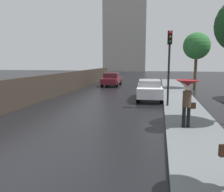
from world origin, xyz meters
TOP-DOWN VIEW (x-y plane):
  - ground at (0.00, 0.00)m, footprint 120.00×120.00m
  - car_maroon_near_kerb at (-1.55, 20.50)m, footprint 1.93×4.24m
  - car_white_mid_road at (3.00, 11.91)m, footprint 1.97×4.38m
  - pedestrian_with_umbrella_far at (4.78, 4.65)m, footprint 0.94×0.94m
  - traffic_light at (4.20, 9.13)m, footprint 0.26×0.39m
  - street_tree_near at (7.07, 19.06)m, footprint 2.54×2.54m
  - distant_tower at (-6.04, 59.28)m, footprint 11.92×9.10m

SIDE VIEW (x-z plane):
  - ground at x=0.00m, z-range 0.00..0.00m
  - car_maroon_near_kerb at x=-1.55m, z-range 0.01..1.47m
  - car_white_mid_road at x=3.00m, z-range 0.05..1.47m
  - pedestrian_with_umbrella_far at x=4.78m, z-range 0.66..2.54m
  - traffic_light at x=4.20m, z-range 0.97..5.28m
  - street_tree_near at x=7.07m, z-range 1.42..6.88m
  - distant_tower at x=-6.04m, z-range -1.81..37.23m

